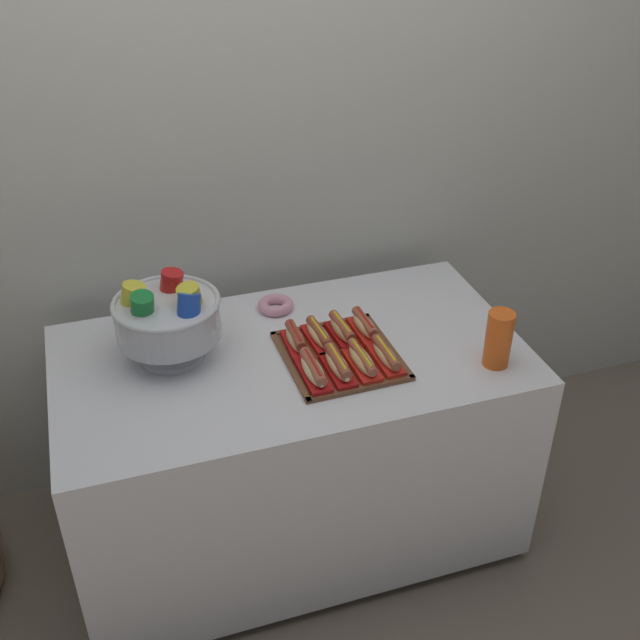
# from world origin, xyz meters

# --- Properties ---
(ground_plane) EXTENTS (10.00, 10.00, 0.00)m
(ground_plane) POSITION_xyz_m (0.00, 0.00, 0.00)
(ground_plane) COLOR #7A6B5B
(back_wall) EXTENTS (6.00, 0.10, 2.60)m
(back_wall) POSITION_xyz_m (0.00, 0.52, 1.30)
(back_wall) COLOR beige
(back_wall) RESTS_ON ground_plane
(buffet_table) EXTENTS (1.41, 0.77, 0.75)m
(buffet_table) POSITION_xyz_m (0.00, 0.00, 0.40)
(buffet_table) COLOR silver
(buffet_table) RESTS_ON ground_plane
(serving_tray) EXTENTS (0.34, 0.37, 0.01)m
(serving_tray) POSITION_xyz_m (0.13, -0.06, 0.76)
(serving_tray) COLOR brown
(serving_tray) RESTS_ON buffet_table
(hot_dog_0) EXTENTS (0.07, 0.18, 0.06)m
(hot_dog_0) POSITION_xyz_m (0.02, -0.15, 0.79)
(hot_dog_0) COLOR #B21414
(hot_dog_0) RESTS_ON serving_tray
(hot_dog_1) EXTENTS (0.06, 0.18, 0.06)m
(hot_dog_1) POSITION_xyz_m (0.10, -0.15, 0.79)
(hot_dog_1) COLOR #B21414
(hot_dog_1) RESTS_ON serving_tray
(hot_dog_2) EXTENTS (0.07, 0.18, 0.06)m
(hot_dog_2) POSITION_xyz_m (0.17, -0.15, 0.79)
(hot_dog_2) COLOR red
(hot_dog_2) RESTS_ON serving_tray
(hot_dog_3) EXTENTS (0.06, 0.17, 0.06)m
(hot_dog_3) POSITION_xyz_m (0.25, -0.14, 0.79)
(hot_dog_3) COLOR red
(hot_dog_3) RESTS_ON serving_tray
(hot_dog_4) EXTENTS (0.06, 0.15, 0.06)m
(hot_dog_4) POSITION_xyz_m (0.02, 0.02, 0.79)
(hot_dog_4) COLOR red
(hot_dog_4) RESTS_ON serving_tray
(hot_dog_5) EXTENTS (0.07, 0.18, 0.06)m
(hot_dog_5) POSITION_xyz_m (0.09, 0.02, 0.79)
(hot_dog_5) COLOR red
(hot_dog_5) RESTS_ON serving_tray
(hot_dog_6) EXTENTS (0.07, 0.16, 0.06)m
(hot_dog_6) POSITION_xyz_m (0.17, 0.02, 0.79)
(hot_dog_6) COLOR #B21414
(hot_dog_6) RESTS_ON serving_tray
(hot_dog_7) EXTENTS (0.07, 0.16, 0.06)m
(hot_dog_7) POSITION_xyz_m (0.24, 0.02, 0.79)
(hot_dog_7) COLOR red
(hot_dog_7) RESTS_ON serving_tray
(punch_bowl) EXTENTS (0.31, 0.31, 0.26)m
(punch_bowl) POSITION_xyz_m (-0.34, 0.09, 0.90)
(punch_bowl) COLOR silver
(punch_bowl) RESTS_ON buffet_table
(cup_stack) EXTENTS (0.08, 0.08, 0.18)m
(cup_stack) POSITION_xyz_m (0.56, -0.24, 0.84)
(cup_stack) COLOR #EA5B19
(cup_stack) RESTS_ON buffet_table
(donut) EXTENTS (0.12, 0.12, 0.03)m
(donut) POSITION_xyz_m (0.02, 0.25, 0.77)
(donut) COLOR pink
(donut) RESTS_ON buffet_table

